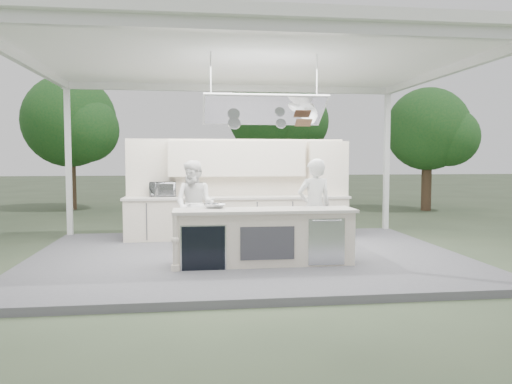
{
  "coord_description": "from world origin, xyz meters",
  "views": [
    {
      "loc": [
        -1.02,
        -9.29,
        1.95
      ],
      "look_at": [
        0.22,
        0.4,
        1.27
      ],
      "focal_mm": 35.0,
      "sensor_mm": 36.0,
      "label": 1
    }
  ],
  "objects": [
    {
      "name": "ground",
      "position": [
        0.0,
        0.0,
        0.0
      ],
      "size": [
        90.0,
        90.0,
        0.0
      ],
      "primitive_type": "plane",
      "color": "#48553B",
      "rests_on": "ground"
    },
    {
      "name": "demo_island",
      "position": [
        0.18,
        -0.91,
        0.6
      ],
      "size": [
        3.1,
        0.79,
        0.95
      ],
      "color": "#F2E2CD",
      "rests_on": "stage_deck"
    },
    {
      "name": "bowl_large",
      "position": [
        -0.6,
        -0.65,
        1.11
      ],
      "size": [
        0.39,
        0.39,
        0.07
      ],
      "primitive_type": "imported",
      "rotation": [
        0.0,
        0.0,
        -0.42
      ],
      "color": "#B6B9BD",
      "rests_on": "demo_island"
    },
    {
      "name": "toaster_oven",
      "position": [
        -1.68,
        2.08,
        1.23
      ],
      "size": [
        0.6,
        0.42,
        0.33
      ],
      "primitive_type": "imported",
      "rotation": [
        0.0,
        0.0,
        0.04
      ],
      "color": "silver",
      "rests_on": "back_counter"
    },
    {
      "name": "tent",
      "position": [
        0.0,
        -0.01,
        3.71
      ],
      "size": [
        8.2,
        6.2,
        3.86
      ],
      "color": "white",
      "rests_on": "ground"
    },
    {
      "name": "back_counter",
      "position": [
        0.0,
        1.9,
        0.6
      ],
      "size": [
        5.08,
        0.72,
        0.95
      ],
      "color": "#F2E2CD",
      "rests_on": "stage_deck"
    },
    {
      "name": "sous_chef",
      "position": [
        -0.97,
        0.71,
        1.01
      ],
      "size": [
        1.06,
        0.96,
        1.77
      ],
      "primitive_type": "imported",
      "rotation": [
        0.0,
        0.0,
        -0.41
      ],
      "color": "white",
      "rests_on": "stage_deck"
    },
    {
      "name": "stage_deck",
      "position": [
        0.0,
        0.0,
        0.06
      ],
      "size": [
        8.0,
        6.0,
        0.12
      ],
      "primitive_type": "cube",
      "color": "#58575C",
      "rests_on": "ground"
    },
    {
      "name": "head_chef",
      "position": [
        1.22,
        -0.34,
        1.02
      ],
      "size": [
        0.72,
        0.53,
        1.81
      ],
      "primitive_type": "imported",
      "rotation": [
        0.0,
        0.0,
        3.31
      ],
      "color": "white",
      "rests_on": "stage_deck"
    },
    {
      "name": "bowl_small",
      "position": [
        -0.69,
        -0.65,
        1.11
      ],
      "size": [
        0.29,
        0.29,
        0.08
      ],
      "primitive_type": "imported",
      "rotation": [
        0.0,
        0.0,
        -0.11
      ],
      "color": "silver",
      "rests_on": "demo_island"
    },
    {
      "name": "back_wall_unit",
      "position": [
        0.44,
        2.11,
        1.57
      ],
      "size": [
        5.05,
        0.48,
        2.25
      ],
      "color": "#F2E2CD",
      "rests_on": "stage_deck"
    },
    {
      "name": "tree_cluster",
      "position": [
        -0.16,
        9.77,
        3.29
      ],
      "size": [
        19.55,
        9.4,
        5.85
      ],
      "color": "#4D3A26",
      "rests_on": "ground"
    }
  ]
}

